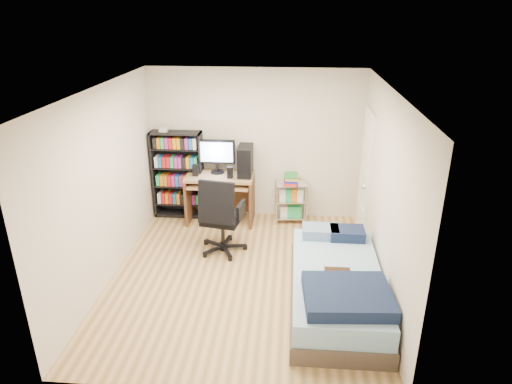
# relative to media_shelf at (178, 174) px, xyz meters

# --- Properties ---
(room) EXTENTS (3.58, 4.08, 2.58)m
(room) POSITION_rel_media_shelf_xyz_m (1.29, -1.84, 0.49)
(room) COLOR tan
(room) RESTS_ON ground
(media_shelf) EXTENTS (0.84, 0.28, 1.55)m
(media_shelf) POSITION_rel_media_shelf_xyz_m (0.00, 0.00, 0.00)
(media_shelf) COLOR black
(media_shelf) RESTS_ON room
(computer_desk) EXTENTS (1.10, 0.64, 1.38)m
(computer_desk) POSITION_rel_media_shelf_xyz_m (0.84, -0.11, -0.02)
(computer_desk) COLOR #A37A54
(computer_desk) RESTS_ON room
(office_chair) EXTENTS (0.81, 0.81, 1.18)m
(office_chair) POSITION_rel_media_shelf_xyz_m (0.91, -1.20, -0.39)
(office_chair) COLOR black
(office_chair) RESTS_ON room
(wire_cart) EXTENTS (0.55, 0.41, 0.84)m
(wire_cart) POSITION_rel_media_shelf_xyz_m (1.91, -0.06, -0.22)
(wire_cart) COLOR silver
(wire_cart) RESTS_ON room
(bed) EXTENTS (1.08, 2.16, 0.62)m
(bed) POSITION_rel_media_shelf_xyz_m (2.48, -2.38, -0.49)
(bed) COLOR brown
(bed) RESTS_ON room
(door) EXTENTS (0.12, 0.80, 2.00)m
(door) POSITION_rel_media_shelf_xyz_m (3.01, -0.49, 0.24)
(door) COLOR white
(door) RESTS_ON room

